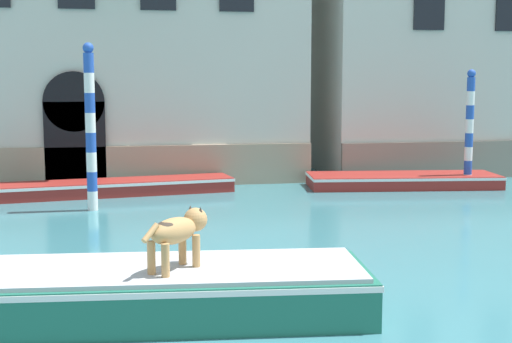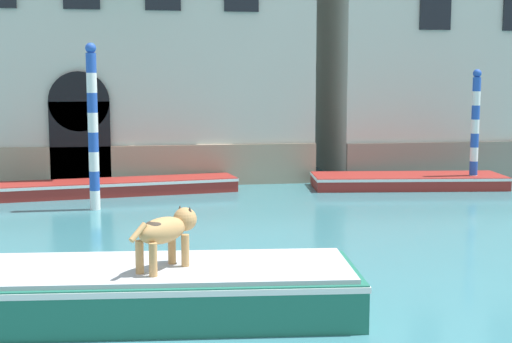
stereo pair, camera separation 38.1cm
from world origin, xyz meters
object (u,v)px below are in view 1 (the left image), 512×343
boat_moored_near_palazzo (116,187)px  boat_moored_far (403,180)px  mooring_pole_0 (469,129)px  mooring_pole_3 (91,127)px  dog_on_deck (178,231)px  boat_foreground (118,291)px

boat_moored_near_palazzo → boat_moored_far: (8.69, -0.20, -0.01)m
mooring_pole_0 → mooring_pole_3: (-11.12, -1.70, 0.30)m
boat_moored_far → mooring_pole_3: mooring_pole_3 is taller
boat_moored_far → boat_moored_near_palazzo: bearing=-174.4°
dog_on_deck → boat_moored_far: bearing=9.9°
dog_on_deck → boat_moored_far: dog_on_deck is taller
boat_foreground → dog_on_deck: size_ratio=7.50×
boat_foreground → boat_moored_near_palazzo: size_ratio=1.03×
boat_moored_near_palazzo → boat_moored_far: 8.69m
dog_on_deck → boat_moored_near_palazzo: dog_on_deck is taller
boat_moored_near_palazzo → mooring_pole_0: size_ratio=1.93×
boat_foreground → boat_moored_near_palazzo: bearing=96.1°
dog_on_deck → mooring_pole_3: mooring_pole_3 is taller
mooring_pole_0 → mooring_pole_3: bearing=-171.3°
boat_moored_near_palazzo → mooring_pole_0: 10.71m
boat_foreground → mooring_pole_3: bearing=100.0°
boat_foreground → mooring_pole_0: 14.67m
boat_foreground → boat_moored_far: (8.58, 10.70, -0.17)m
boat_foreground → mooring_pole_0: bearing=49.8°
mooring_pole_0 → boat_moored_far: bearing=164.4°
dog_on_deck → boat_moored_far: size_ratio=0.16×
boat_foreground → boat_moored_near_palazzo: boat_foreground is taller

